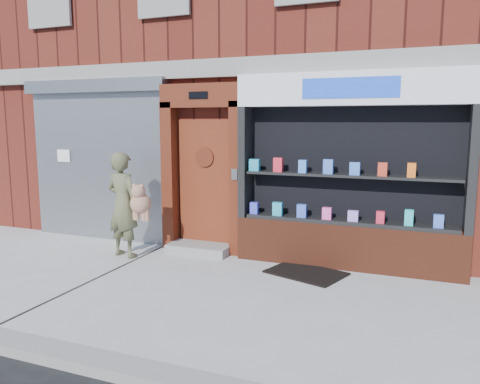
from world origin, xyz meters
The scene contains 8 objects.
ground centered at (0.00, 0.00, 0.00)m, with size 80.00×80.00×0.00m, color #9E9E99.
curb centered at (0.00, -2.15, 0.06)m, with size 60.00×0.30×0.12m, color gray.
building centered at (0.00, 5.99, 4.00)m, with size 12.00×8.16×8.00m.
shutter_bay centered at (-3.00, 1.93, 1.72)m, with size 3.10×0.30×3.04m.
red_door_bay centered at (-0.75, 1.86, 1.46)m, with size 1.52×0.58×2.90m.
pharmacy_bay centered at (1.75, 1.81, 1.37)m, with size 3.50×0.41×3.00m.
woman centered at (-1.80, 1.03, 0.90)m, with size 0.90×0.54×1.78m.
doormat centered at (1.25, 1.26, 0.01)m, with size 1.09×0.76×0.03m, color black.
Camera 1 is at (2.80, -5.41, 2.27)m, focal length 35.00 mm.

